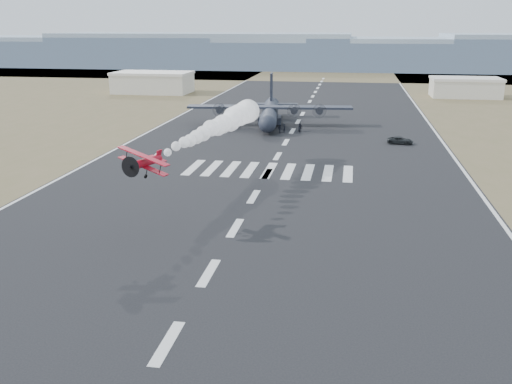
% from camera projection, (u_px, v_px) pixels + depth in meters
% --- Properties ---
extents(ground, '(500.00, 500.00, 0.00)m').
position_uv_depth(ground, '(167.00, 343.00, 40.30)').
color(ground, black).
rests_on(ground, ground).
extents(scrub_far, '(500.00, 80.00, 0.00)m').
position_uv_depth(scrub_far, '(326.00, 73.00, 257.75)').
color(scrub_far, brown).
rests_on(scrub_far, ground).
extents(runway_markings, '(60.00, 260.00, 0.01)m').
position_uv_depth(runway_markings, '(278.00, 156.00, 97.02)').
color(runway_markings, silver).
rests_on(runway_markings, ground).
extents(ridge_seg_b, '(150.00, 50.00, 15.00)m').
position_uv_depth(ridge_seg_b, '(85.00, 51.00, 304.67)').
color(ridge_seg_b, '#7D8FA0').
rests_on(ridge_seg_b, ground).
extents(ridge_seg_c, '(150.00, 50.00, 17.00)m').
position_uv_depth(ridge_seg_c, '(203.00, 50.00, 294.04)').
color(ridge_seg_c, '#7D8FA0').
rests_on(ridge_seg_c, ground).
extents(ridge_seg_d, '(150.00, 50.00, 13.00)m').
position_uv_depth(ridge_seg_d, '(330.00, 55.00, 284.27)').
color(ridge_seg_d, '#7D8FA0').
rests_on(ridge_seg_d, ground).
extents(ridge_seg_e, '(150.00, 50.00, 15.00)m').
position_uv_depth(ridge_seg_e, '(466.00, 54.00, 273.64)').
color(ridge_seg_e, '#7D8FA0').
rests_on(ridge_seg_e, ground).
extents(hangar_left, '(24.50, 14.50, 6.70)m').
position_uv_depth(hangar_left, '(153.00, 82.00, 184.69)').
color(hangar_left, '#B3AF9F').
rests_on(hangar_left, ground).
extents(hangar_right, '(20.50, 12.50, 5.90)m').
position_uv_depth(hangar_right, '(465.00, 87.00, 173.94)').
color(hangar_right, '#B3AF9F').
rests_on(hangar_right, ground).
extents(aerobatic_biplane, '(5.92, 5.46, 2.99)m').
position_uv_depth(aerobatic_biplane, '(145.00, 162.00, 58.87)').
color(aerobatic_biplane, red).
extents(smoke_trail, '(6.50, 34.48, 3.78)m').
position_uv_depth(smoke_trail, '(234.00, 118.00, 84.66)').
color(smoke_trail, white).
extents(transport_aircraft, '(36.31, 29.83, 10.47)m').
position_uv_depth(transport_aircraft, '(270.00, 112.00, 127.19)').
color(transport_aircraft, black).
rests_on(transport_aircraft, ground).
extents(support_vehicle, '(4.99, 2.79, 1.32)m').
position_uv_depth(support_vehicle, '(400.00, 140.00, 106.71)').
color(support_vehicle, black).
rests_on(support_vehicle, ground).
extents(crew_a, '(0.82, 0.87, 1.87)m').
position_uv_depth(crew_a, '(264.00, 126.00, 120.68)').
color(crew_a, black).
rests_on(crew_a, ground).
extents(crew_b, '(0.72, 0.97, 1.81)m').
position_uv_depth(crew_b, '(216.00, 122.00, 125.39)').
color(crew_b, black).
rests_on(crew_b, ground).
extents(crew_c, '(1.25, 1.15, 1.81)m').
position_uv_depth(crew_c, '(280.00, 128.00, 117.65)').
color(crew_c, black).
rests_on(crew_c, ground).
extents(crew_d, '(1.07, 0.73, 1.66)m').
position_uv_depth(crew_d, '(300.00, 127.00, 119.10)').
color(crew_d, black).
rests_on(crew_d, ground).
extents(crew_e, '(1.05, 1.03, 1.87)m').
position_uv_depth(crew_e, '(235.00, 125.00, 121.32)').
color(crew_e, black).
rests_on(crew_e, ground).
extents(crew_f, '(1.78, 1.26, 1.85)m').
position_uv_depth(crew_f, '(240.00, 124.00, 122.62)').
color(crew_f, black).
rests_on(crew_f, ground).
extents(crew_g, '(0.83, 0.87, 1.86)m').
position_uv_depth(crew_g, '(284.00, 128.00, 117.59)').
color(crew_g, black).
rests_on(crew_g, ground).
extents(crew_h, '(0.75, 0.99, 1.82)m').
position_uv_depth(crew_h, '(300.00, 128.00, 118.45)').
color(crew_h, black).
rests_on(crew_h, ground).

